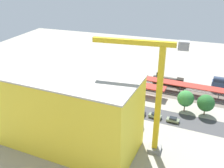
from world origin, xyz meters
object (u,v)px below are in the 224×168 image
(platform_canopy_far, at_px, (146,78))
(platform_canopy_near, at_px, (102,78))
(parked_car_2, at_px, (139,113))
(street_tree_5, at_px, (57,78))
(street_tree_0, at_px, (186,99))
(street_tree_2, at_px, (51,78))
(street_tree_4, at_px, (206,103))
(parked_car_3, at_px, (121,111))
(street_tree_1, at_px, (46,79))
(tower_crane, at_px, (154,91))
(box_truck_2, at_px, (128,120))
(street_tree_3, at_px, (100,83))
(parked_car_0, at_px, (173,120))
(traffic_light, at_px, (120,90))
(locomotive, at_px, (170,81))
(box_truck_1, at_px, (109,117))
(parked_car_1, at_px, (155,116))
(freight_coach_far, at_px, (52,69))
(construction_building, at_px, (63,110))
(box_truck_0, at_px, (65,111))

(platform_canopy_far, bearing_deg, platform_canopy_near, 21.90)
(parked_car_2, xyz_separation_m, street_tree_5, (36.45, -8.27, 4.62))
(street_tree_0, xyz_separation_m, street_tree_2, (53.39, 0.37, 0.37))
(street_tree_4, height_order, street_tree_5, street_tree_5)
(parked_car_3, height_order, street_tree_1, street_tree_1)
(street_tree_4, bearing_deg, street_tree_1, -0.05)
(tower_crane, relative_size, box_truck_2, 3.27)
(street_tree_3, height_order, street_tree_5, street_tree_3)
(parked_car_0, distance_m, street_tree_0, 9.88)
(street_tree_2, relative_size, traffic_light, 1.17)
(platform_canopy_near, height_order, locomotive, locomotive)
(tower_crane, height_order, box_truck_1, tower_crane)
(tower_crane, height_order, street_tree_2, tower_crane)
(street_tree_2, bearing_deg, parked_car_1, 170.29)
(parked_car_1, distance_m, street_tree_3, 25.55)
(freight_coach_far, distance_m, parked_car_2, 51.70)
(platform_canopy_far, relative_size, street_tree_3, 7.74)
(platform_canopy_near, distance_m, box_truck_2, 30.27)
(platform_canopy_near, bearing_deg, box_truck_1, 116.65)
(box_truck_2, bearing_deg, box_truck_1, -0.99)
(platform_canopy_far, height_order, street_tree_4, street_tree_4)
(parked_car_3, xyz_separation_m, street_tree_3, (11.78, -9.19, 4.99))
(locomotive, bearing_deg, construction_building, 65.11)
(street_tree_4, bearing_deg, parked_car_1, 26.10)
(construction_building, height_order, street_tree_3, construction_building)
(platform_canopy_far, height_order, parked_car_1, platform_canopy_far)
(traffic_light, bearing_deg, street_tree_5, -1.48)
(street_tree_1, bearing_deg, box_truck_0, 137.34)
(box_truck_1, bearing_deg, street_tree_0, -146.69)
(parked_car_1, relative_size, box_truck_0, 0.44)
(street_tree_3, bearing_deg, box_truck_2, 135.76)
(locomotive, relative_size, freight_coach_far, 0.76)
(platform_canopy_near, xyz_separation_m, street_tree_3, (-2.34, 8.05, 1.65))
(box_truck_0, bearing_deg, street_tree_5, -53.01)
(traffic_light, bearing_deg, platform_canopy_near, -39.89)
(parked_car_1, relative_size, box_truck_1, 0.44)
(box_truck_1, bearing_deg, construction_building, 60.46)
(platform_canopy_near, xyz_separation_m, construction_building, (-3.70, 38.16, 6.37))
(freight_coach_far, xyz_separation_m, traffic_light, (-37.52, 13.62, 1.20))
(platform_canopy_near, relative_size, street_tree_4, 7.19)
(parked_car_3, bearing_deg, parked_car_2, -173.52)
(tower_crane, distance_m, street_tree_2, 53.83)
(parked_car_0, xyz_separation_m, parked_car_2, (11.50, -0.67, -0.01))
(parked_car_1, distance_m, street_tree_1, 47.46)
(parked_car_2, height_order, street_tree_1, street_tree_1)
(platform_canopy_far, height_order, locomotive, locomotive)
(locomotive, distance_m, box_truck_1, 38.28)
(platform_canopy_far, bearing_deg, freight_coach_far, 2.93)
(street_tree_1, height_order, traffic_light, street_tree_1)
(locomotive, height_order, street_tree_2, street_tree_2)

